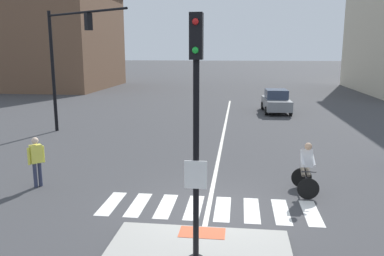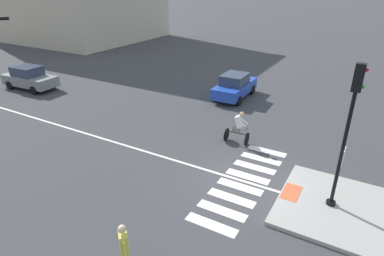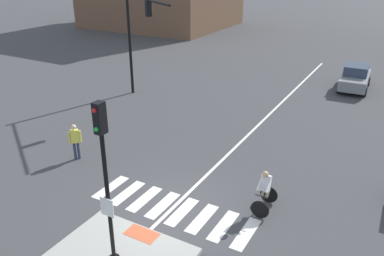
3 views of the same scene
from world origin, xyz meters
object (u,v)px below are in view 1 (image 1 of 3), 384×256
(traffic_light_mast, at_px, (65,52))
(cyclist, at_px, (306,167))
(pedestrian_at_curb_left, at_px, (36,158))
(car_grey_eastbound_distant, at_px, (276,101))
(signal_pole, at_px, (196,120))

(traffic_light_mast, relative_size, cyclist, 3.84)
(pedestrian_at_curb_left, bearing_deg, traffic_light_mast, 106.99)
(car_grey_eastbound_distant, xyz_separation_m, pedestrian_at_curb_left, (-9.18, -16.80, 0.17))
(traffic_light_mast, relative_size, pedestrian_at_curb_left, 3.86)
(traffic_light_mast, distance_m, pedestrian_at_curb_left, 9.03)
(car_grey_eastbound_distant, xyz_separation_m, cyclist, (-0.53, -16.42, 0.06))
(traffic_light_mast, relative_size, car_grey_eastbound_distant, 1.55)
(traffic_light_mast, bearing_deg, pedestrian_at_curb_left, -73.01)
(signal_pole, distance_m, cyclist, 5.99)
(signal_pole, relative_size, cyclist, 2.95)
(signal_pole, bearing_deg, car_grey_eastbound_distant, 80.75)
(signal_pole, distance_m, pedestrian_at_curb_left, 7.51)
(traffic_light_mast, xyz_separation_m, cyclist, (11.10, -7.64, -3.46))
(traffic_light_mast, bearing_deg, signal_pole, -56.50)
(signal_pole, height_order, traffic_light_mast, traffic_light_mast)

